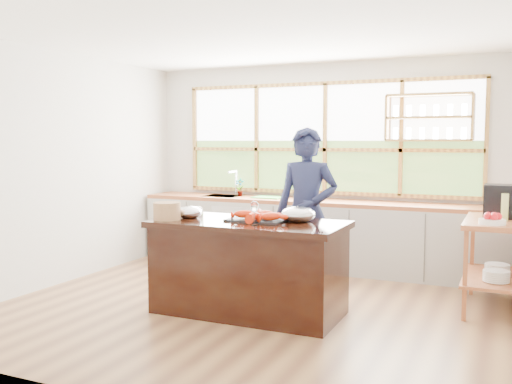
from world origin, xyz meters
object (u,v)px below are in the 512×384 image
Objects in this scene: cook at (307,213)px; espresso_machine at (500,201)px; wicker_basket at (167,211)px; island at (249,267)px.

cook is 5.43× the size of espresso_machine.
espresso_machine reaches higher than wicker_basket.
island is 6.96× the size of wicker_basket.
espresso_machine reaches higher than island.
wicker_basket is (-2.96, -1.50, -0.08)m from espresso_machine.
wicker_basket is at bearing -163.49° from island.
cook is at bearing 66.51° from island.
cook is 6.82× the size of wicker_basket.
cook reaches higher than island.
espresso_machine is 1.25× the size of wicker_basket.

